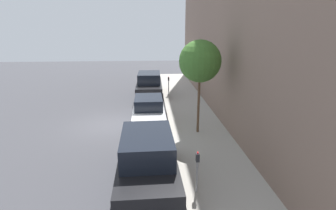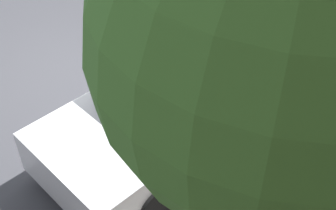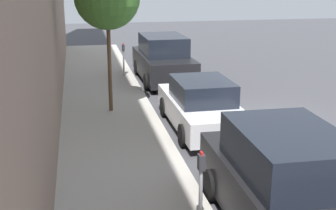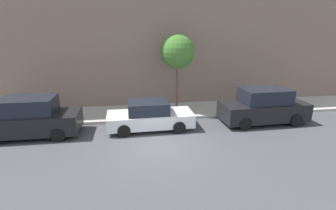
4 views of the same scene
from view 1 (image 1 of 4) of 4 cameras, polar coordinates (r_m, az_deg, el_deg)
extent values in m
plane|color=#424247|center=(15.59, -12.88, -4.25)|extent=(60.00, 60.00, 0.00)
cube|color=#B2ADA3|center=(15.58, 5.68, -3.62)|extent=(3.04, 32.00, 0.15)
cube|color=black|center=(9.47, -4.46, -13.47)|extent=(2.06, 4.84, 0.96)
cube|color=black|center=(9.06, -4.59, -8.65)|extent=(1.78, 2.64, 0.80)
cylinder|color=black|center=(11.00, -9.33, -11.21)|extent=(0.22, 0.70, 0.70)
cylinder|color=black|center=(10.97, 0.57, -11.04)|extent=(0.22, 0.70, 0.70)
cylinder|color=black|center=(8.49, -11.17, -20.59)|extent=(0.22, 0.70, 0.70)
cylinder|color=black|center=(8.46, 2.28, -20.40)|extent=(0.22, 0.70, 0.70)
cube|color=silver|center=(15.41, -4.20, -1.90)|extent=(1.83, 4.51, 0.68)
cube|color=black|center=(15.31, -4.25, 0.56)|extent=(1.60, 2.11, 0.64)
cylinder|color=black|center=(16.84, -7.08, -1.22)|extent=(0.22, 0.64, 0.64)
cylinder|color=black|center=(16.82, -1.29, -1.11)|extent=(0.22, 0.64, 0.64)
cylinder|color=black|center=(14.21, -7.62, -4.66)|extent=(0.22, 0.64, 0.64)
cylinder|color=black|center=(14.20, -0.74, -4.53)|extent=(0.22, 0.64, 0.64)
cube|color=black|center=(21.14, -4.09, 3.61)|extent=(2.03, 4.83, 0.96)
cube|color=black|center=(20.96, -4.14, 5.95)|extent=(1.76, 2.63, 0.80)
cylinder|color=black|center=(22.69, -6.43, 3.51)|extent=(0.22, 0.67, 0.67)
cylinder|color=black|center=(22.69, -1.73, 3.60)|extent=(0.22, 0.67, 0.67)
cylinder|color=black|center=(19.81, -6.76, 1.56)|extent=(0.22, 0.67, 0.67)
cylinder|color=black|center=(19.80, -1.37, 1.67)|extent=(0.22, 0.67, 0.67)
cylinder|color=#ADADB2|center=(9.01, 6.32, -15.20)|extent=(0.07, 0.07, 1.12)
cube|color=#2D2D33|center=(8.66, 6.47, -11.28)|extent=(0.11, 0.15, 0.28)
cube|color=red|center=(8.58, 6.51, -10.30)|extent=(0.04, 0.09, 0.05)
cylinder|color=#ADADB2|center=(21.08, 0.13, 3.73)|extent=(0.07, 0.07, 1.19)
cube|color=#2D2D33|center=(20.92, 0.13, 5.69)|extent=(0.11, 0.15, 0.28)
cube|color=red|center=(20.89, 0.13, 6.13)|extent=(0.04, 0.09, 0.05)
cylinder|color=brown|center=(13.44, 6.67, 0.39)|extent=(0.13, 0.13, 3.12)
sphere|color=#42752D|center=(13.01, 6.98, 9.45)|extent=(2.07, 2.07, 2.07)
camera|label=2|loc=(11.41, 14.17, 14.71)|focal=50.00mm
camera|label=3|loc=(27.86, 3.25, 14.92)|focal=50.00mm
camera|label=4|loc=(20.58, -45.00, 11.55)|focal=28.00mm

